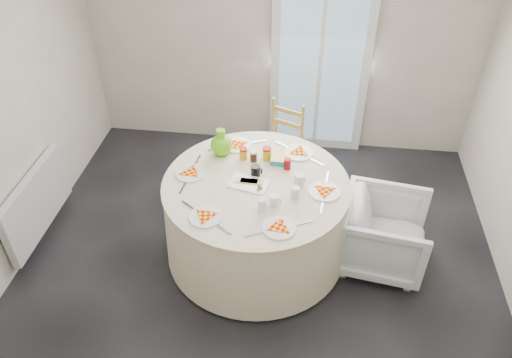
# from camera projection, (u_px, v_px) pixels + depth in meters

# --- Properties ---
(floor) EXTENTS (4.00, 4.00, 0.00)m
(floor) POSITION_uv_depth(u_px,v_px,m) (257.00, 272.00, 4.18)
(floor) COLOR black
(floor) RESTS_ON ground
(wall_back) EXTENTS (4.00, 0.02, 2.60)m
(wall_back) POSITION_uv_depth(u_px,v_px,m) (282.00, 30.00, 4.93)
(wall_back) COLOR #BCB5A3
(wall_back) RESTS_ON floor
(glass_door) EXTENTS (1.00, 0.08, 2.10)m
(glass_door) POSITION_uv_depth(u_px,v_px,m) (321.00, 58.00, 5.00)
(glass_door) COLOR silver
(glass_door) RESTS_ON floor
(radiator) EXTENTS (0.07, 1.00, 0.55)m
(radiator) POSITION_uv_depth(u_px,v_px,m) (37.00, 203.00, 4.29)
(radiator) COLOR silver
(radiator) RESTS_ON floor
(table) EXTENTS (1.52, 1.52, 0.77)m
(table) POSITION_uv_depth(u_px,v_px,m) (256.00, 219.00, 4.14)
(table) COLOR beige
(table) RESTS_ON floor
(wooden_chair) EXTENTS (0.48, 0.47, 0.83)m
(wooden_chair) POSITION_uv_depth(u_px,v_px,m) (280.00, 140.00, 4.89)
(wooden_chair) COLOR gold
(wooden_chair) RESTS_ON floor
(armchair) EXTENTS (0.72, 0.76, 0.69)m
(armchair) POSITION_uv_depth(u_px,v_px,m) (386.00, 227.00, 4.05)
(armchair) COLOR silver
(armchair) RESTS_ON floor
(place_settings) EXTENTS (1.75, 1.75, 0.02)m
(place_settings) POSITION_uv_depth(u_px,v_px,m) (256.00, 182.00, 3.90)
(place_settings) COLOR white
(place_settings) RESTS_ON table
(jar_cluster) EXTENTS (0.45, 0.26, 0.12)m
(jar_cluster) POSITION_uv_depth(u_px,v_px,m) (264.00, 158.00, 4.06)
(jar_cluster) COLOR #8B4211
(jar_cluster) RESTS_ON table
(butter_tub) EXTENTS (0.14, 0.10, 0.05)m
(butter_tub) POSITION_uv_depth(u_px,v_px,m) (279.00, 161.00, 4.09)
(butter_tub) COLOR teal
(butter_tub) RESTS_ON table
(green_pitcher) EXTENTS (0.21, 0.21, 0.23)m
(green_pitcher) POSITION_uv_depth(u_px,v_px,m) (221.00, 143.00, 4.14)
(green_pitcher) COLOR #63C713
(green_pitcher) RESTS_ON table
(cheese_platter) EXTENTS (0.33, 0.25, 0.04)m
(cheese_platter) POSITION_uv_depth(u_px,v_px,m) (249.00, 183.00, 3.88)
(cheese_platter) COLOR silver
(cheese_platter) RESTS_ON table
(mugs_glasses) EXTENTS (0.71, 0.71, 0.11)m
(mugs_glasses) POSITION_uv_depth(u_px,v_px,m) (277.00, 181.00, 3.84)
(mugs_glasses) COLOR gray
(mugs_glasses) RESTS_ON table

